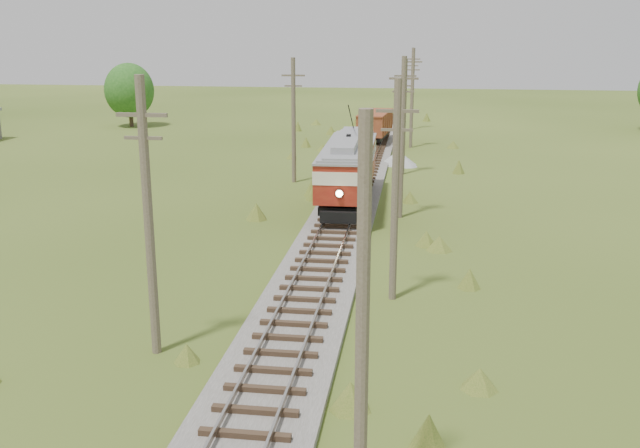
# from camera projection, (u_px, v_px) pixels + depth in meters

# --- Properties ---
(railbed_main) EXTENTS (3.60, 96.00, 0.57)m
(railbed_main) POSITION_uv_depth(u_px,v_px,m) (349.00, 201.00, 43.95)
(railbed_main) COLOR #605B54
(railbed_main) RESTS_ON ground
(streetcar) EXTENTS (3.15, 12.38, 5.63)m
(streetcar) POSITION_uv_depth(u_px,v_px,m) (348.00, 164.00, 42.54)
(streetcar) COLOR black
(streetcar) RESTS_ON ground
(gondola) EXTENTS (3.06, 7.66, 2.49)m
(gondola) POSITION_uv_depth(u_px,v_px,m) (375.00, 124.00, 66.94)
(gondola) COLOR black
(gondola) RESTS_ON ground
(gravel_pile) EXTENTS (3.03, 3.22, 1.10)m
(gravel_pile) POSITION_uv_depth(u_px,v_px,m) (400.00, 158.00, 56.82)
(gravel_pile) COLOR gray
(gravel_pile) RESTS_ON ground
(utility_pole_r_1) EXTENTS (0.30, 0.30, 8.80)m
(utility_pole_r_1) POSITION_uv_depth(u_px,v_px,m) (362.00, 323.00, 14.70)
(utility_pole_r_1) COLOR brown
(utility_pole_r_1) RESTS_ON ground
(utility_pole_r_2) EXTENTS (1.60, 0.30, 8.60)m
(utility_pole_r_2) POSITION_uv_depth(u_px,v_px,m) (395.00, 190.00, 27.11)
(utility_pole_r_2) COLOR brown
(utility_pole_r_2) RESTS_ON ground
(utility_pole_r_3) EXTENTS (1.60, 0.30, 9.00)m
(utility_pole_r_3) POSITION_uv_depth(u_px,v_px,m) (402.00, 137.00, 39.50)
(utility_pole_r_3) COLOR brown
(utility_pole_r_3) RESTS_ON ground
(utility_pole_r_4) EXTENTS (1.60, 0.30, 8.40)m
(utility_pole_r_4) POSITION_uv_depth(u_px,v_px,m) (404.00, 116.00, 52.04)
(utility_pole_r_4) COLOR brown
(utility_pole_r_4) RESTS_ON ground
(utility_pole_r_5) EXTENTS (1.60, 0.30, 8.90)m
(utility_pole_r_5) POSITION_uv_depth(u_px,v_px,m) (412.00, 97.00, 64.36)
(utility_pole_r_5) COLOR brown
(utility_pole_r_5) RESTS_ON ground
(utility_pole_r_6) EXTENTS (1.60, 0.30, 8.70)m
(utility_pole_r_6) POSITION_uv_depth(u_px,v_px,m) (412.00, 88.00, 76.85)
(utility_pole_r_6) COLOR brown
(utility_pole_r_6) RESTS_ON ground
(utility_pole_l_a) EXTENTS (1.60, 0.30, 9.00)m
(utility_pole_l_a) POSITION_uv_depth(u_px,v_px,m) (148.00, 217.00, 22.31)
(utility_pole_l_a) COLOR brown
(utility_pole_l_a) RESTS_ON ground
(utility_pole_l_b) EXTENTS (1.60, 0.30, 8.60)m
(utility_pole_l_b) POSITION_uv_depth(u_px,v_px,m) (294.00, 119.00, 49.19)
(utility_pole_l_b) COLOR brown
(utility_pole_l_b) RESTS_ON ground
(tree_mid_a) EXTENTS (5.46, 5.46, 7.03)m
(tree_mid_a) POSITION_uv_depth(u_px,v_px,m) (129.00, 90.00, 79.20)
(tree_mid_a) COLOR #38281C
(tree_mid_a) RESTS_ON ground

